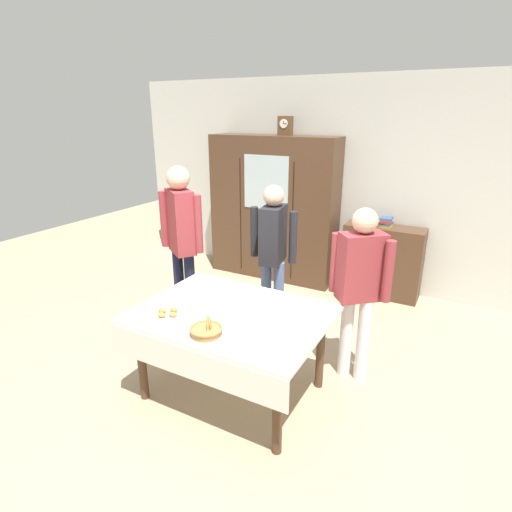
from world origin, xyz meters
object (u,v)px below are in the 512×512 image
mantel_clock (285,126)px  book_stack (386,222)px  tea_cup_near_left (267,335)px  wall_cabinet (273,209)px  spoon_near_left (211,299)px  dining_table (230,325)px  spoon_center (229,318)px  bookshelf_low (382,261)px  bread_basket (206,330)px  tea_cup_far_right (288,305)px  person_by_cabinet (360,280)px  person_behind_table_right (181,233)px  tea_cup_front_edge (259,317)px  spoon_near_right (248,302)px  tea_cup_back_edge (204,284)px  pastry_plate (168,314)px  person_beside_shelf (273,246)px

mantel_clock → book_stack: mantel_clock is taller
mantel_clock → tea_cup_near_left: (1.17, -2.77, -1.31)m
wall_cabinet → spoon_near_left: size_ratio=16.53×
dining_table → spoon_near_left: (-0.28, 0.15, 0.10)m
spoon_center → bookshelf_low: bearing=77.6°
wall_cabinet → bread_basket: bearing=-72.6°
spoon_near_left → tea_cup_far_right: bearing=15.1°
person_by_cabinet → person_behind_table_right: bearing=179.3°
tea_cup_front_edge → book_stack: bearing=81.7°
spoon_near_right → spoon_near_left: same height
tea_cup_near_left → person_by_cabinet: bearing=67.0°
mantel_clock → tea_cup_front_edge: size_ratio=1.85×
book_stack → spoon_near_left: (-0.91, -2.49, -0.21)m
mantel_clock → spoon_near_right: size_ratio=2.02×
tea_cup_far_right → bread_basket: bread_basket is taller
wall_cabinet → book_stack: (1.53, 0.05, -0.01)m
bookshelf_low → bread_basket: 3.07m
bookshelf_low → tea_cup_far_right: size_ratio=7.46×
wall_cabinet → tea_cup_front_edge: size_ratio=15.13×
spoon_near_right → spoon_near_left: bearing=-161.6°
tea_cup_back_edge → tea_cup_front_edge: bearing=-23.8°
tea_cup_front_edge → wall_cabinet: bearing=114.1°
bookshelf_low → tea_cup_far_right: bearing=-96.6°
bookshelf_low → tea_cup_front_edge: bearing=-98.3°
mantel_clock → pastry_plate: mantel_clock is taller
tea_cup_far_right → spoon_center: tea_cup_far_right is taller
tea_cup_back_edge → spoon_near_left: tea_cup_back_edge is taller
wall_cabinet → bookshelf_low: wall_cabinet is taller
tea_cup_far_right → spoon_near_left: bearing=-164.9°
tea_cup_far_right → spoon_near_right: size_ratio=1.09×
dining_table → wall_cabinet: (-0.90, 2.59, 0.33)m
spoon_near_right → person_behind_table_right: size_ratio=0.07×
tea_cup_back_edge → tea_cup_near_left: (0.92, -0.54, -0.00)m
bookshelf_low → tea_cup_front_edge: (-0.38, -2.62, 0.32)m
dining_table → tea_cup_front_edge: bearing=5.6°
tea_cup_far_right → person_beside_shelf: size_ratio=0.08×
pastry_plate → tea_cup_front_edge: bearing=23.0°
wall_cabinet → tea_cup_back_edge: (0.41, -2.24, -0.20)m
tea_cup_back_edge → tea_cup_near_left: same height
mantel_clock → bread_basket: mantel_clock is taller
tea_cup_far_right → pastry_plate: 0.96m
bookshelf_low → dining_table: bearing=-103.4°
mantel_clock → tea_cup_far_right: size_ratio=1.85×
mantel_clock → person_behind_table_right: size_ratio=0.14×
tea_cup_back_edge → bread_basket: size_ratio=0.54×
person_behind_table_right → spoon_center: bearing=-37.3°
tea_cup_back_edge → pastry_plate: tea_cup_back_edge is taller
spoon_near_left → person_beside_shelf: (0.08, 1.02, 0.20)m
tea_cup_far_right → spoon_center: 0.51m
mantel_clock → tea_cup_near_left: mantel_clock is taller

